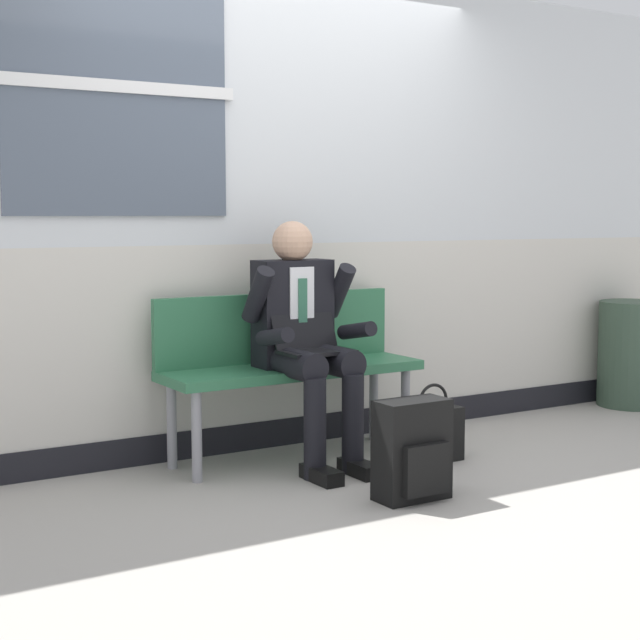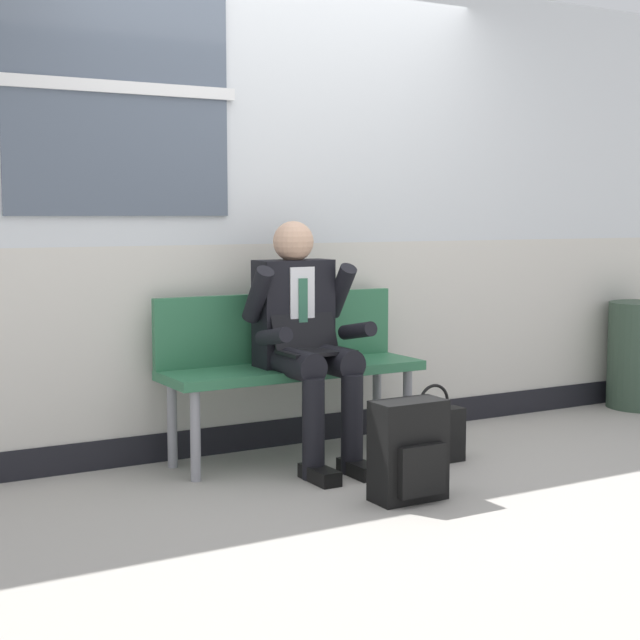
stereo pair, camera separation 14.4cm
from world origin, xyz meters
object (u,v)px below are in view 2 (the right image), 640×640
(backpack, at_px, (409,452))
(person_seated, at_px, (305,335))
(handbag, at_px, (433,435))
(bench_with_person, at_px, (288,357))

(backpack, bearing_deg, person_seated, 95.91)
(backpack, height_order, handbag, backpack)
(person_seated, xyz_separation_m, handbag, (0.58, -0.32, -0.52))
(person_seated, height_order, backpack, person_seated)
(bench_with_person, bearing_deg, handbag, -41.83)
(person_seated, bearing_deg, bench_with_person, 90.00)
(backpack, distance_m, handbag, 0.69)
(handbag, bearing_deg, bench_with_person, 138.17)
(person_seated, height_order, handbag, person_seated)
(bench_with_person, relative_size, person_seated, 1.12)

